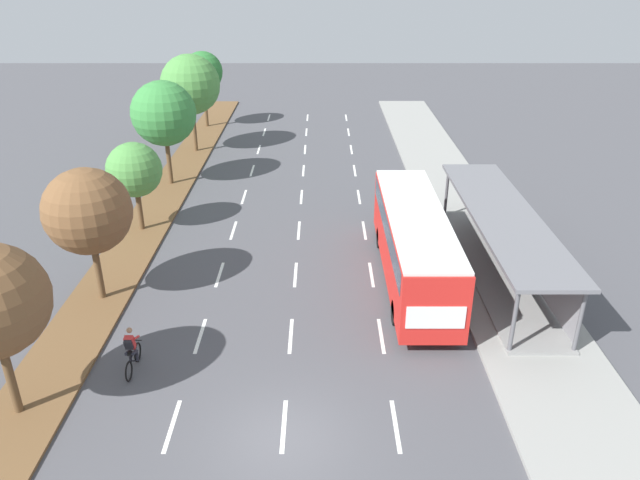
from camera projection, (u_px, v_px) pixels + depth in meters
The scene contains 14 objects.
ground_plane at pixel (282, 439), 18.21m from camera, with size 140.00×140.00×0.00m, color #4C4C51.
median_strip at pixel (164, 197), 36.23m from camera, with size 2.60×52.00×0.12m, color brown.
sidewalk_right at pixel (454, 197), 36.24m from camera, with size 4.50×52.00×0.15m, color gray.
lane_divider_left at pixel (239, 212), 34.23m from camera, with size 0.14×46.51×0.01m.
lane_divider_center at pixel (300, 212), 34.24m from camera, with size 0.14×46.51×0.01m.
lane_divider_right at pixel (361, 212), 34.24m from camera, with size 0.14×46.51×0.01m.
bus_shelter at pixel (506, 236), 26.96m from camera, with size 2.90×13.56×2.86m.
bus at pixel (414, 239), 26.20m from camera, with size 2.54×11.29×3.37m.
cyclist at pixel (131, 352), 20.91m from camera, with size 0.46×1.82×1.71m.
median_tree_second at pixel (87, 212), 23.87m from camera, with size 3.52×3.52×5.71m.
median_tree_third at pixel (134, 170), 30.54m from camera, with size 2.82×2.82×4.69m.
median_tree_fourth at pixel (163, 114), 36.40m from camera, with size 3.95×3.95×6.45m.
median_tree_fifth at pixel (190, 85), 42.62m from camera, with size 4.23×4.23×6.96m.
median_tree_farthest at pixel (202, 72), 49.13m from camera, with size 3.24×3.24×6.16m.
Camera 1 is at (1.13, -13.83, 13.31)m, focal length 33.66 mm.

